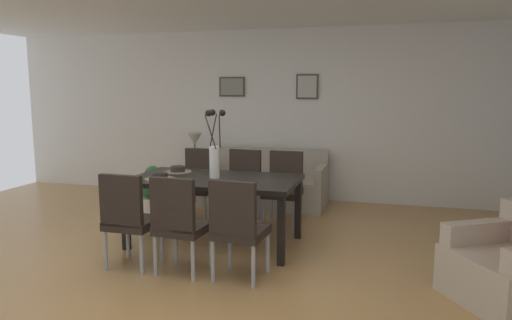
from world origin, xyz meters
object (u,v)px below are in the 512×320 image
at_px(dining_chair_far_right, 242,183).
at_px(framed_picture_left, 232,87).
at_px(bowl_near_left, 160,175).
at_px(bowl_near_right, 178,169).
at_px(dining_chair_mid_left, 237,225).
at_px(dining_chair_far_left, 179,220).
at_px(sofa, 264,186).
at_px(dining_chair_mid_right, 284,185).
at_px(centerpiece_vase, 214,152).
at_px(dining_chair_near_left, 129,216).
at_px(framed_picture_center, 307,87).
at_px(potted_plant, 151,187).
at_px(dining_table, 215,184).
at_px(dining_chair_near_right, 198,181).
at_px(table_lamp, 195,142).
at_px(side_table, 195,183).

relative_size(dining_chair_far_right, framed_picture_left, 2.22).
distance_m(bowl_near_left, bowl_near_right, 0.45).
bearing_deg(bowl_near_right, dining_chair_mid_left, -45.79).
bearing_deg(dining_chair_far_left, sofa, 88.65).
bearing_deg(dining_chair_mid_left, dining_chair_mid_right, 89.39).
height_order(dining_chair_far_right, centerpiece_vase, centerpiece_vase).
bearing_deg(dining_chair_far_right, centerpiece_vase, -91.35).
bearing_deg(dining_chair_near_left, bowl_near_right, 90.59).
bearing_deg(dining_chair_mid_left, framed_picture_center, 89.16).
relative_size(dining_chair_far_right, dining_chair_mid_right, 1.00).
bearing_deg(potted_plant, dining_chair_near_left, -67.79).
distance_m(dining_table, dining_chair_near_right, 1.06).
distance_m(dining_table, bowl_near_right, 0.60).
bearing_deg(table_lamp, sofa, -1.29).
distance_m(dining_chair_far_right, side_table, 1.49).
height_order(table_lamp, framed_picture_center, framed_picture_center).
distance_m(dining_chair_far_left, dining_chair_mid_right, 1.92).
bearing_deg(sofa, dining_chair_near_right, -121.59).
xyz_separation_m(bowl_near_left, side_table, (-0.51, 2.15, -0.52)).
bearing_deg(table_lamp, potted_plant, -103.23).
relative_size(dining_chair_mid_left, bowl_near_right, 5.41).
distance_m(dining_chair_far_right, centerpiece_vase, 1.06).
bearing_deg(dining_chair_near_right, sofa, 58.41).
relative_size(dining_chair_far_left, dining_chair_mid_left, 1.00).
xyz_separation_m(dining_table, dining_chair_mid_right, (0.57, 0.93, -0.16)).
relative_size(dining_table, dining_chair_near_left, 1.96).
bearing_deg(potted_plant, centerpiece_vase, -36.45).
relative_size(dining_chair_near_right, dining_chair_mid_left, 1.00).
distance_m(side_table, framed_picture_center, 2.25).
relative_size(dining_table, table_lamp, 3.53).
bearing_deg(bowl_near_right, bowl_near_left, -90.00).
xyz_separation_m(dining_chair_far_left, side_table, (-1.04, 2.83, -0.25)).
relative_size(sofa, framed_picture_left, 4.34).
xyz_separation_m(table_lamp, potted_plant, (-0.23, -0.98, -0.52)).
height_order(dining_table, framed_picture_center, framed_picture_center).
height_order(dining_table, dining_chair_mid_right, dining_chair_mid_right).
relative_size(centerpiece_vase, sofa, 0.41).
bearing_deg(potted_plant, sofa, 35.43).
bearing_deg(dining_table, side_table, 118.59).
bearing_deg(table_lamp, dining_chair_far_right, -43.07).
height_order(dining_chair_near_right, dining_chair_mid_right, same).
xyz_separation_m(dining_chair_far_left, bowl_near_left, (-0.53, 0.68, 0.27)).
bearing_deg(dining_chair_mid_right, dining_table, -121.32).
bearing_deg(bowl_near_left, side_table, 103.34).
height_order(dining_table, dining_chair_far_left, dining_chair_far_left).
distance_m(dining_chair_far_right, framed_picture_center, 1.99).
relative_size(dining_chair_near_right, dining_chair_far_right, 1.00).
bearing_deg(dining_chair_far_right, dining_table, -91.41).
bearing_deg(side_table, dining_table, -61.41).
bearing_deg(dining_chair_far_right, dining_chair_near_right, -176.04).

